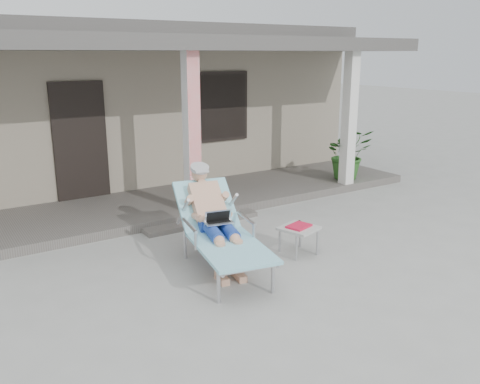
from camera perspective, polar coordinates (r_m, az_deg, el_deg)
ground at (r=6.92m, az=3.18°, el=-7.83°), size 60.00×60.00×0.00m
house at (r=12.27m, az=-15.01°, el=9.90°), size 10.40×5.40×3.30m
porch_deck at (r=9.35m, az=-7.64°, el=-1.25°), size 10.00×2.00×0.15m
porch_overhang at (r=8.92m, az=-8.12°, el=15.62°), size 10.00×2.30×2.85m
porch_step at (r=8.38m, az=-4.25°, el=-3.39°), size 2.00×0.30×0.07m
lounger at (r=6.54m, az=-2.63°, el=-1.57°), size 1.14×2.12×1.33m
side_table at (r=7.11m, az=6.61°, el=-4.22°), size 0.58×0.58×0.42m
potted_palm at (r=10.89m, az=12.02°, el=4.20°), size 1.16×1.07×1.06m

